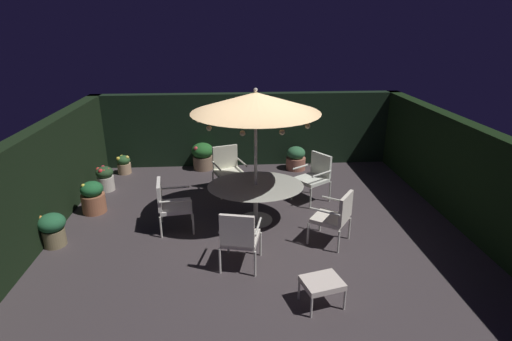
# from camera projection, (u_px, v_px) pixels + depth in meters

# --- Properties ---
(ground_plane) EXTENTS (7.98, 7.29, 0.02)m
(ground_plane) POSITION_uv_depth(u_px,v_px,m) (258.00, 224.00, 7.57)
(ground_plane) COLOR #3E3639
(hedge_backdrop_rear) EXTENTS (7.98, 0.30, 1.90)m
(hedge_backdrop_rear) POSITION_uv_depth(u_px,v_px,m) (248.00, 129.00, 10.50)
(hedge_backdrop_rear) COLOR black
(hedge_backdrop_rear) RESTS_ON ground_plane
(hedge_backdrop_left) EXTENTS (0.30, 7.29, 1.90)m
(hedge_backdrop_left) POSITION_uv_depth(u_px,v_px,m) (40.00, 183.00, 6.98)
(hedge_backdrop_left) COLOR black
(hedge_backdrop_left) RESTS_ON ground_plane
(hedge_backdrop_right) EXTENTS (0.30, 7.29, 1.90)m
(hedge_backdrop_right) POSITION_uv_depth(u_px,v_px,m) (461.00, 172.00, 7.49)
(hedge_backdrop_right) COLOR black
(hedge_backdrop_right) RESTS_ON ground_plane
(patio_dining_table) EXTENTS (1.81, 1.50, 0.75)m
(patio_dining_table) POSITION_uv_depth(u_px,v_px,m) (256.00, 191.00, 7.48)
(patio_dining_table) COLOR silver
(patio_dining_table) RESTS_ON ground_plane
(patio_umbrella) EXTENTS (2.29, 2.29, 2.55)m
(patio_umbrella) POSITION_uv_depth(u_px,v_px,m) (256.00, 103.00, 6.89)
(patio_umbrella) COLOR silver
(patio_umbrella) RESTS_ON ground_plane
(patio_chair_north) EXTENTS (0.68, 0.71, 0.95)m
(patio_chair_north) POSITION_uv_depth(u_px,v_px,m) (170.00, 202.00, 7.21)
(patio_chair_north) COLOR silver
(patio_chair_north) RESTS_ON ground_plane
(patio_chair_northeast) EXTENTS (0.69, 0.72, 1.00)m
(patio_chair_northeast) POSITION_uv_depth(u_px,v_px,m) (239.00, 236.00, 6.02)
(patio_chair_northeast) COLOR silver
(patio_chair_northeast) RESTS_ON ground_plane
(patio_chair_east) EXTENTS (0.80, 0.79, 0.95)m
(patio_chair_east) POSITION_uv_depth(u_px,v_px,m) (336.00, 215.00, 6.73)
(patio_chair_east) COLOR silver
(patio_chair_east) RESTS_ON ground_plane
(patio_chair_southeast) EXTENTS (0.83, 0.83, 1.00)m
(patio_chair_southeast) POSITION_uv_depth(u_px,v_px,m) (315.00, 174.00, 8.41)
(patio_chair_southeast) COLOR silver
(patio_chair_southeast) RESTS_ON ground_plane
(patio_chair_south) EXTENTS (0.80, 0.79, 1.01)m
(patio_chair_south) POSITION_uv_depth(u_px,v_px,m) (228.00, 167.00, 8.88)
(patio_chair_south) COLOR silver
(patio_chair_south) RESTS_ON ground_plane
(ottoman_footrest) EXTENTS (0.61, 0.54, 0.39)m
(ottoman_footrest) POSITION_uv_depth(u_px,v_px,m) (322.00, 284.00, 5.30)
(ottoman_footrest) COLOR silver
(ottoman_footrest) RESTS_ON ground_plane
(potted_plant_back_center) EXTENTS (0.56, 0.56, 0.70)m
(potted_plant_back_center) POSITION_uv_depth(u_px,v_px,m) (203.00, 155.00, 10.28)
(potted_plant_back_center) COLOR #876952
(potted_plant_back_center) RESTS_ON ground_plane
(potted_plant_left_far) EXTENTS (0.38, 0.38, 0.57)m
(potted_plant_left_far) POSITION_uv_depth(u_px,v_px,m) (105.00, 178.00, 8.98)
(potted_plant_left_far) COLOR beige
(potted_plant_left_far) RESTS_ON ground_plane
(potted_plant_back_left) EXTENTS (0.45, 0.45, 0.59)m
(potted_plant_back_left) POSITION_uv_depth(u_px,v_px,m) (53.00, 228.00, 6.73)
(potted_plant_back_left) COLOR olive
(potted_plant_back_left) RESTS_ON ground_plane
(potted_plant_back_right) EXTENTS (0.46, 0.46, 0.65)m
(potted_plant_back_right) POSITION_uv_depth(u_px,v_px,m) (93.00, 197.00, 7.93)
(potted_plant_back_right) COLOR #A26041
(potted_plant_back_right) RESTS_ON ground_plane
(potted_plant_front_corner) EXTENTS (0.50, 0.50, 0.61)m
(potted_plant_front_corner) POSITION_uv_depth(u_px,v_px,m) (296.00, 158.00, 10.28)
(potted_plant_front_corner) COLOR #A8644F
(potted_plant_front_corner) RESTS_ON ground_plane
(potted_plant_right_far) EXTENTS (0.33, 0.33, 0.48)m
(potted_plant_right_far) POSITION_uv_depth(u_px,v_px,m) (124.00, 164.00, 10.01)
(potted_plant_right_far) COLOR tan
(potted_plant_right_far) RESTS_ON ground_plane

